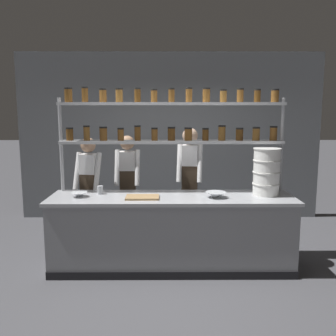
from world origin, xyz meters
TOP-DOWN VIEW (x-y plane):
  - ground_plane at (0.00, 0.00)m, footprint 40.00×40.00m
  - back_wall at (0.00, 2.28)m, footprint 5.42×0.12m
  - prep_counter at (0.00, -0.00)m, footprint 3.02×0.76m
  - spice_shelf_unit at (0.00, 0.33)m, footprint 2.91×0.28m
  - chef_left at (-1.13, 0.56)m, footprint 0.40×0.32m
  - chef_center at (-0.63, 0.82)m, footprint 0.36×0.28m
  - chef_right at (0.27, 0.75)m, footprint 0.39×0.32m
  - container_stack at (1.18, 0.08)m, footprint 0.34×0.34m
  - cutting_board at (-0.36, -0.10)m, footprint 0.40×0.26m
  - prep_bowl_near_left at (-1.14, -0.02)m, footprint 0.20×0.20m
  - prep_bowl_center_front at (0.54, -0.07)m, footprint 0.25×0.25m
  - serving_cup_front at (-0.91, 0.13)m, footprint 0.07×0.07m

SIDE VIEW (x-z plane):
  - ground_plane at x=0.00m, z-range 0.00..0.00m
  - prep_counter at x=0.00m, z-range 0.00..0.92m
  - chef_left at x=-1.13m, z-range 0.11..1.72m
  - chef_center at x=-0.63m, z-range 0.12..1.73m
  - cutting_board at x=-0.36m, z-range 0.92..0.94m
  - prep_bowl_near_left at x=-1.14m, z-range 0.92..0.97m
  - prep_bowl_center_front at x=0.54m, z-range 0.92..0.99m
  - serving_cup_front at x=-0.91m, z-range 0.92..1.02m
  - chef_right at x=0.27m, z-range 0.14..1.86m
  - container_stack at x=1.18m, z-range 0.92..1.51m
  - back_wall at x=0.00m, z-range 0.00..2.98m
  - spice_shelf_unit at x=0.00m, z-range 0.65..2.92m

